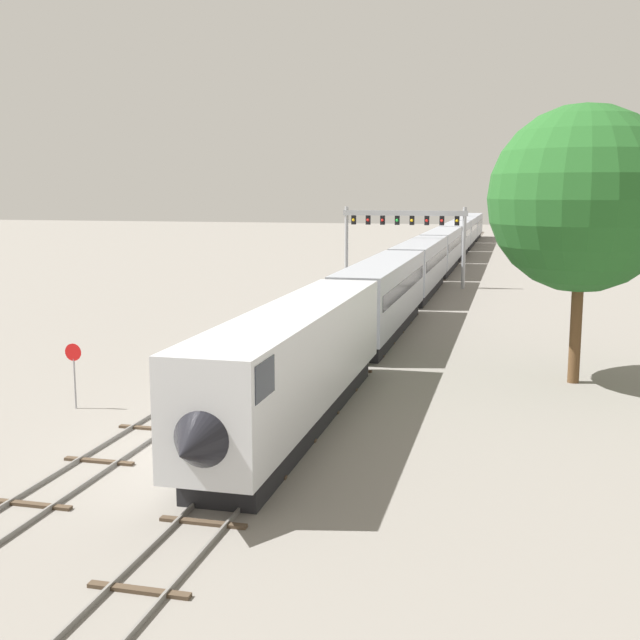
{
  "coord_description": "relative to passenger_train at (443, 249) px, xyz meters",
  "views": [
    {
      "loc": [
        10.34,
        -26.02,
        9.38
      ],
      "look_at": [
        1.0,
        12.0,
        3.0
      ],
      "focal_mm": 44.77,
      "sensor_mm": 36.0,
      "label": 1
    }
  ],
  "objects": [
    {
      "name": "passenger_train",
      "position": [
        0.0,
        0.0,
        0.0
      ],
      "size": [
        3.04,
        148.58,
        4.8
      ],
      "color": "silver",
      "rests_on": "ground"
    },
    {
      "name": "stop_sign",
      "position": [
        -10.0,
        -63.99,
        -0.74
      ],
      "size": [
        0.76,
        0.08,
        2.88
      ],
      "color": "gray",
      "rests_on": "ground"
    },
    {
      "name": "ground_plane",
      "position": [
        -2.0,
        -68.07,
        -2.61
      ],
      "size": [
        400.0,
        400.0,
        0.0
      ],
      "primitive_type": "plane",
      "color": "gray"
    },
    {
      "name": "track_main",
      "position": [
        0.0,
        -8.07,
        -2.55
      ],
      "size": [
        2.6,
        200.0,
        0.16
      ],
      "color": "slate",
      "rests_on": "ground"
    },
    {
      "name": "track_near",
      "position": [
        -5.5,
        -28.07,
        -2.55
      ],
      "size": [
        2.6,
        160.0,
        0.16
      ],
      "color": "slate",
      "rests_on": "ground"
    },
    {
      "name": "trackside_tree_left",
      "position": [
        11.34,
        -53.83,
        6.35
      ],
      "size": [
        8.95,
        8.95,
        13.45
      ],
      "color": "brown",
      "rests_on": "ground"
    },
    {
      "name": "signal_gantry",
      "position": [
        -2.25,
        -16.63,
        3.2
      ],
      "size": [
        12.1,
        0.49,
        7.8
      ],
      "color": "#999BA0",
      "rests_on": "ground"
    }
  ]
}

